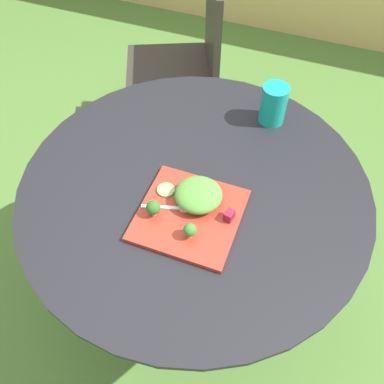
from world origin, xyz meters
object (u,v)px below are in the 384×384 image
at_px(fork, 174,208).
at_px(drinking_glass, 273,106).
at_px(salad_plate, 189,215).
at_px(patio_chair, 189,55).

bearing_deg(fork, drinking_glass, 70.83).
height_order(salad_plate, drinking_glass, drinking_glass).
distance_m(patio_chair, drinking_glass, 0.81).
distance_m(salad_plate, drinking_glass, 0.49).
xyz_separation_m(patio_chair, fork, (0.35, -1.03, 0.24)).
xyz_separation_m(drinking_glass, fork, (-0.16, -0.47, -0.04)).
distance_m(patio_chair, salad_plate, 1.13).
bearing_deg(drinking_glass, fork, -109.17).
bearing_deg(patio_chair, drinking_glass, -47.98).
relative_size(salad_plate, drinking_glass, 2.07).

